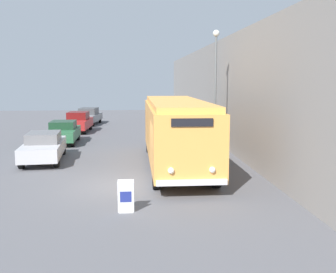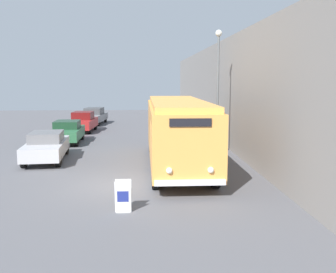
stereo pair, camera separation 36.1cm
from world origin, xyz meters
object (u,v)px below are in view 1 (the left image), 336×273
Objects in this scene: parked_car_near at (44,146)px; parked_car_mid at (63,132)px; streetlamp at (216,76)px; parked_car_distant at (89,116)px; sign_board at (126,197)px; vintage_bus at (176,129)px; parked_car_far at (78,122)px.

parked_car_mid is (-0.03, 5.76, -0.00)m from parked_car_near.
streetlamp is 18.63m from parked_car_distant.
parked_car_distant is (-4.03, 25.33, 0.29)m from sign_board.
parked_car_near is 16.96m from parked_car_distant.
vintage_bus is 10.17m from parked_car_mid.
streetlamp reaches higher than parked_car_near.
streetlamp reaches higher than parked_car_mid.
vintage_bus is 2.23× the size of parked_car_distant.
sign_board is at bearing -74.11° from parked_car_mid.
vintage_bus is at bearing -61.36° from parked_car_far.
sign_board is 25.65m from parked_car_distant.
vintage_bus is 4.49m from streetlamp.
parked_car_mid is at bearing 85.62° from parked_car_near.
vintage_bus is 2.20× the size of parked_car_near.
parked_car_mid is at bearing 107.32° from sign_board.
parked_car_near is at bearing -91.10° from parked_car_mid.
streetlamp is 1.39× the size of parked_car_near.
parked_car_mid is 0.88× the size of parked_car_distant.
vintage_bus is at bearing 70.92° from sign_board.
vintage_bus reaches higher than sign_board.
streetlamp is 1.41× the size of parked_car_distant.
parked_car_far is at bearing 130.12° from streetlamp.
vintage_bus is at bearing -50.29° from parked_car_mid.
parked_car_near is at bearing 164.30° from vintage_bus.
sign_board is (-2.25, -6.51, -1.31)m from vintage_bus.
parked_car_far is 0.88× the size of parked_car_distant.
sign_board is 0.24× the size of parked_car_mid.
streetlamp reaches higher than parked_car_far.
parked_car_mid is (-6.66, 7.62, -1.06)m from vintage_bus.
parked_car_far is at bearing 102.04° from sign_board.
vintage_bus reaches higher than parked_car_near.
streetlamp is 10.93m from parked_car_mid.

